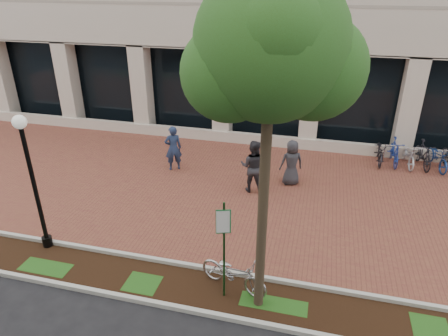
% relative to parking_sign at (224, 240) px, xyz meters
% --- Properties ---
extents(ground, '(120.00, 120.00, 0.00)m').
position_rel_parking_sign_xyz_m(ground, '(-0.67, 5.30, -1.66)').
color(ground, black).
rests_on(ground, ground).
extents(brick_plaza, '(40.00, 9.00, 0.01)m').
position_rel_parking_sign_xyz_m(brick_plaza, '(-0.67, 5.30, -1.66)').
color(brick_plaza, brown).
rests_on(brick_plaza, ground).
extents(planting_strip, '(40.00, 1.50, 0.01)m').
position_rel_parking_sign_xyz_m(planting_strip, '(-0.67, 0.05, -1.66)').
color(planting_strip, black).
rests_on(planting_strip, ground).
extents(curb_plaza_side, '(40.00, 0.12, 0.12)m').
position_rel_parking_sign_xyz_m(curb_plaza_side, '(-0.67, 0.80, -1.60)').
color(curb_plaza_side, '#B3B4AA').
rests_on(curb_plaza_side, ground).
extents(curb_street_side, '(40.00, 0.12, 0.12)m').
position_rel_parking_sign_xyz_m(curb_street_side, '(-0.67, -0.70, -1.60)').
color(curb_street_side, '#B3B4AA').
rests_on(curb_street_side, ground).
extents(parking_sign, '(0.34, 0.07, 2.64)m').
position_rel_parking_sign_xyz_m(parking_sign, '(0.00, 0.00, 0.00)').
color(parking_sign, '#153A16').
rests_on(parking_sign, ground).
extents(lamppost, '(0.36, 0.36, 3.95)m').
position_rel_parking_sign_xyz_m(lamppost, '(-5.44, 0.70, 0.58)').
color(lamppost, black).
rests_on(lamppost, ground).
extents(street_tree, '(3.30, 2.75, 7.35)m').
position_rel_parking_sign_xyz_m(street_tree, '(0.90, -0.01, 4.12)').
color(street_tree, '#4A3A2A').
rests_on(street_tree, ground).
extents(locked_bicycle, '(1.94, 1.16, 0.96)m').
position_rel_parking_sign_xyz_m(locked_bicycle, '(0.17, 0.33, -1.18)').
color(locked_bicycle, '#B6B6BB').
rests_on(locked_bicycle, ground).
extents(pedestrian_left, '(0.80, 0.71, 1.83)m').
position_rel_parking_sign_xyz_m(pedestrian_left, '(-3.69, 6.38, -0.75)').
color(pedestrian_left, navy).
rests_on(pedestrian_left, ground).
extents(pedestrian_mid, '(0.98, 0.78, 1.94)m').
position_rel_parking_sign_xyz_m(pedestrian_mid, '(-0.31, 5.41, -0.69)').
color(pedestrian_mid, '#28272C').
rests_on(pedestrian_mid, ground).
extents(pedestrian_right, '(0.99, 0.83, 1.73)m').
position_rel_parking_sign_xyz_m(pedestrian_right, '(0.96, 6.28, -0.80)').
color(pedestrian_right, '#2B2B31').
rests_on(pedestrian_right, ground).
extents(bike_rack_cluster, '(4.21, 1.95, 1.08)m').
position_rel_parking_sign_xyz_m(bike_rack_cluster, '(6.01, 9.11, -1.16)').
color(bike_rack_cluster, black).
rests_on(bike_rack_cluster, ground).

